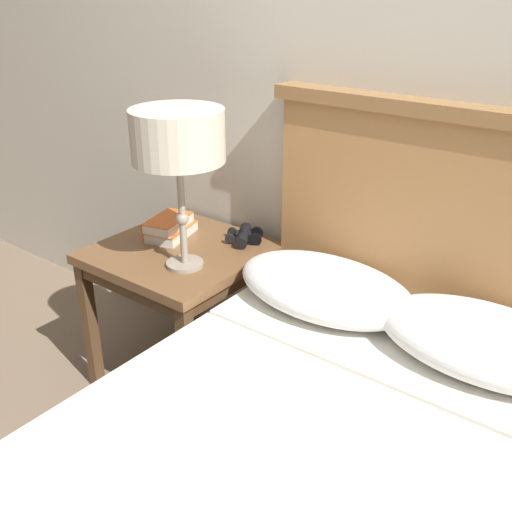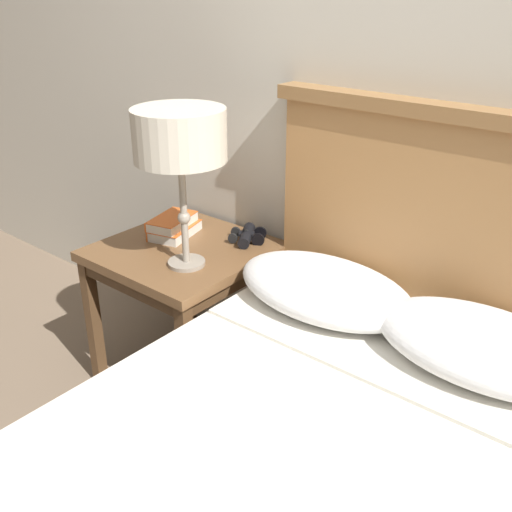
# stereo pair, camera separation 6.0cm
# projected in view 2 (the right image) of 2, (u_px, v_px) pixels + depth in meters

# --- Properties ---
(wall_back) EXTENTS (8.00, 0.06, 2.60)m
(wall_back) POSITION_uv_depth(u_px,v_px,m) (385.00, 45.00, 1.81)
(wall_back) COLOR beige
(wall_back) RESTS_ON ground_plane
(nightstand) EXTENTS (0.58, 0.58, 0.58)m
(nightstand) POSITION_uv_depth(u_px,v_px,m) (184.00, 266.00, 2.25)
(nightstand) COLOR brown
(nightstand) RESTS_ON ground_plane
(table_lamp) EXTENTS (0.30, 0.30, 0.54)m
(table_lamp) POSITION_uv_depth(u_px,v_px,m) (180.00, 139.00, 1.89)
(table_lamp) COLOR gray
(table_lamp) RESTS_ON nightstand
(book_on_nightstand) EXTENTS (0.18, 0.23, 0.04)m
(book_on_nightstand) POSITION_uv_depth(u_px,v_px,m) (174.00, 230.00, 2.31)
(book_on_nightstand) COLOR silver
(book_on_nightstand) RESTS_ON nightstand
(book_stacked_on_top) EXTENTS (0.16, 0.22, 0.04)m
(book_stacked_on_top) POSITION_uv_depth(u_px,v_px,m) (172.00, 221.00, 2.29)
(book_stacked_on_top) COLOR silver
(book_stacked_on_top) RESTS_ON book_on_nightstand
(binoculars_pair) EXTENTS (0.16, 0.16, 0.05)m
(binoculars_pair) POSITION_uv_depth(u_px,v_px,m) (247.00, 236.00, 2.26)
(binoculars_pair) COLOR black
(binoculars_pair) RESTS_ON nightstand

